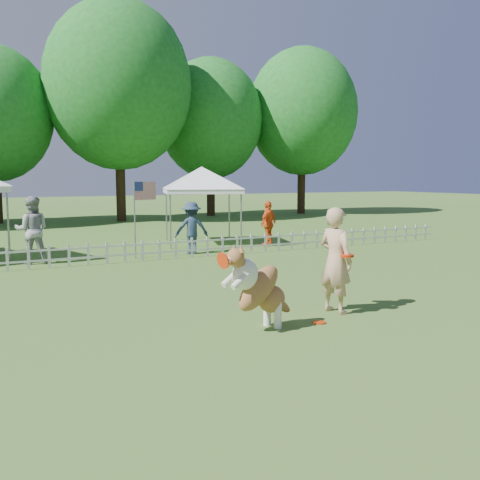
{
  "coord_description": "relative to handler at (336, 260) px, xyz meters",
  "views": [
    {
      "loc": [
        -4.76,
        -7.41,
        2.35
      ],
      "look_at": [
        0.21,
        2.0,
        1.1
      ],
      "focal_mm": 40.0,
      "sensor_mm": 36.0,
      "label": 1
    }
  ],
  "objects": [
    {
      "name": "spectator_b",
      "position": [
        0.57,
        7.83,
        -0.12
      ],
      "size": [
        1.14,
        0.8,
        1.6
      ],
      "primitive_type": "imported",
      "rotation": [
        0.0,
        0.0,
        2.93
      ],
      "color": "#24374E",
      "rests_on": "ground"
    },
    {
      "name": "tree_center_right",
      "position": [
        2.02,
        21.1,
        5.38
      ],
      "size": [
        7.6,
        7.6,
        12.6
      ],
      "primitive_type": null,
      "color": "#1A5B1D",
      "rests_on": "ground"
    },
    {
      "name": "ground",
      "position": [
        -0.98,
        0.1,
        -0.92
      ],
      "size": [
        120.0,
        120.0,
        0.0
      ],
      "primitive_type": "plane",
      "color": "#34641F",
      "rests_on": "ground"
    },
    {
      "name": "tree_right",
      "position": [
        8.02,
        22.6,
        4.28
      ],
      "size": [
        6.2,
        6.2,
        10.4
      ],
      "primitive_type": null,
      "color": "#1A5B1D",
      "rests_on": "ground"
    },
    {
      "name": "frisbee_on_turf",
      "position": [
        -0.66,
        -0.44,
        -0.91
      ],
      "size": [
        0.25,
        0.25,
        0.02
      ],
      "primitive_type": "cylinder",
      "rotation": [
        0.0,
        0.0,
        -0.13
      ],
      "color": "red",
      "rests_on": "ground"
    },
    {
      "name": "dog",
      "position": [
        -1.72,
        -0.35,
        -0.25
      ],
      "size": [
        1.36,
        0.73,
        1.34
      ],
      "primitive_type": null,
      "rotation": [
        0.0,
        0.0,
        0.24
      ],
      "color": "brown",
      "rests_on": "ground"
    },
    {
      "name": "spectator_a",
      "position": [
        -3.99,
        8.12,
        0.0
      ],
      "size": [
        1.02,
        0.87,
        1.85
      ],
      "primitive_type": "imported",
      "rotation": [
        0.0,
        0.0,
        2.93
      ],
      "color": "gray",
      "rests_on": "ground"
    },
    {
      "name": "picket_fence",
      "position": [
        -0.98,
        7.1,
        -0.62
      ],
      "size": [
        22.0,
        0.08,
        0.6
      ],
      "primitive_type": null,
      "color": "silver",
      "rests_on": "ground"
    },
    {
      "name": "tree_far_right",
      "position": [
        14.02,
        21.6,
        4.78
      ],
      "size": [
        7.0,
        7.0,
        11.4
      ],
      "primitive_type": null,
      "color": "#1A5B1D",
      "rests_on": "ground"
    },
    {
      "name": "canopy_tent_right",
      "position": [
        1.89,
        10.03,
        0.41
      ],
      "size": [
        3.22,
        3.22,
        2.66
      ],
      "primitive_type": null,
      "rotation": [
        0.0,
        0.0,
        -0.3
      ],
      "color": "white",
      "rests_on": "ground"
    },
    {
      "name": "handler",
      "position": [
        0.0,
        0.0,
        0.0
      ],
      "size": [
        0.57,
        0.75,
        1.84
      ],
      "primitive_type": "imported",
      "rotation": [
        0.0,
        0.0,
        1.77
      ],
      "color": "tan",
      "rests_on": "ground"
    },
    {
      "name": "spectator_c",
      "position": [
        3.66,
        8.39,
        -0.15
      ],
      "size": [
        0.98,
        0.77,
        1.55
      ],
      "primitive_type": "imported",
      "rotation": [
        0.0,
        0.0,
        3.65
      ],
      "color": "#E7571B",
      "rests_on": "ground"
    },
    {
      "name": "flag_pole",
      "position": [
        -1.24,
        7.73,
        0.21
      ],
      "size": [
        0.84,
        0.41,
        2.27
      ],
      "primitive_type": null,
      "rotation": [
        0.0,
        0.0,
        0.39
      ],
      "color": "gray",
      "rests_on": "ground"
    }
  ]
}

